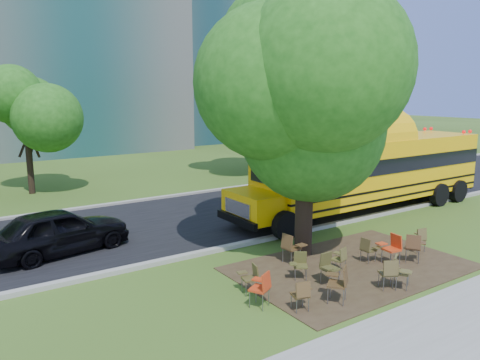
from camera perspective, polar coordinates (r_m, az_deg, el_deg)
ground at (r=14.36m, az=9.19°, el=-10.72°), size 160.00×160.00×0.00m
sidewalk at (r=11.58m, az=27.09°, el=-17.24°), size 60.00×4.00×0.04m
dirt_patch at (r=14.70m, az=13.45°, el=-10.31°), size 7.00×4.50×0.03m
asphalt_road at (r=19.77m, az=-4.76°, el=-4.53°), size 80.00×8.00×0.04m
kerb_near at (r=16.52m, az=2.05°, el=-7.43°), size 80.00×0.25×0.14m
kerb_far at (r=23.33m, az=-9.67°, el=-2.15°), size 80.00×0.25×0.14m
building_right at (r=58.58m, az=1.11°, el=17.93°), size 30.00×16.00×25.00m
bg_tree_2 at (r=26.07m, az=-24.70°, el=7.58°), size 4.80×4.80×6.62m
bg_tree_3 at (r=29.29m, az=2.23°, el=10.39°), size 5.60×5.60×7.84m
bg_tree_4 at (r=33.93m, az=14.38°, el=8.96°), size 5.00×5.00×6.85m
main_tree at (r=14.61m, az=8.16°, el=10.01°), size 7.20×7.20×8.67m
school_bus at (r=21.46m, az=15.73°, el=1.30°), size 13.05×3.00×3.18m
chair_0 at (r=11.72m, az=2.68°, el=-12.71°), size 0.61×0.74×0.91m
chair_1 at (r=11.59m, az=7.55°, el=-13.43°), size 0.62×0.48×0.80m
chair_2 at (r=12.15m, az=12.06°, el=-11.88°), size 0.65×0.82×0.97m
chair_3 at (r=13.21m, az=10.70°, el=-10.19°), size 0.57×0.51×0.88m
chair_4 at (r=13.24m, az=17.79°, el=-10.52°), size 0.73×0.57×0.87m
chair_5 at (r=13.41m, az=18.83°, el=-10.23°), size 0.60×0.74×0.90m
chair_6 at (r=15.15m, az=18.04°, el=-7.64°), size 0.55×0.66×0.94m
chair_7 at (r=15.45m, az=20.45°, el=-7.45°), size 0.79×0.63×0.93m
chair_8 at (r=12.49m, az=1.34°, el=-11.54°), size 0.47×0.60×0.79m
chair_9 at (r=13.45m, az=7.29°, el=-9.98°), size 0.67×0.53×0.78m
chair_10 at (r=14.49m, az=6.23°, el=-7.95°), size 0.60×0.63×0.96m
chair_11 at (r=14.11m, az=12.11°, el=-9.16°), size 0.53×0.57×0.77m
chair_12 at (r=15.04m, az=15.35°, el=-7.98°), size 0.47×0.52×0.80m
chair_13 at (r=16.49m, az=21.01°, el=-6.52°), size 0.61×0.50×0.86m
black_car at (r=16.35m, az=-21.19°, el=-5.81°), size 4.75×2.60×1.53m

